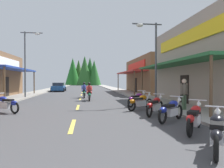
{
  "coord_description": "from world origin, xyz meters",
  "views": [
    {
      "loc": [
        0.5,
        0.41,
        1.7
      ],
      "look_at": [
        3.87,
        26.15,
        1.28
      ],
      "focal_mm": 32.36,
      "sensor_mm": 36.0,
      "label": 1
    }
  ],
  "objects_px": {
    "motorcycle_parked_right_2": "(171,110)",
    "motorcycle_parked_right_1": "(194,117)",
    "motorcycle_parked_right_5": "(137,99)",
    "pedestrian_browsing": "(184,93)",
    "streetlamp_right": "(151,51)",
    "rider_cruising_lead": "(89,93)",
    "motorcycle_parked_right_0": "(217,131)",
    "motorcycle_parked_right_3": "(155,105)",
    "motorcycle_parked_right_4": "(140,102)",
    "motorcycle_parked_left_4": "(6,104)",
    "streetlamp_left": "(28,55)",
    "rider_cruising_trailing": "(84,91)",
    "parked_car_curbside": "(59,87)"
  },
  "relations": [
    {
      "from": "streetlamp_left",
      "to": "streetlamp_right",
      "type": "height_order",
      "value": "streetlamp_left"
    },
    {
      "from": "motorcycle_parked_right_4",
      "to": "rider_cruising_trailing",
      "type": "bearing_deg",
      "value": 77.19
    },
    {
      "from": "motorcycle_parked_right_2",
      "to": "parked_car_curbside",
      "type": "height_order",
      "value": "parked_car_curbside"
    },
    {
      "from": "streetlamp_right",
      "to": "motorcycle_parked_left_4",
      "type": "bearing_deg",
      "value": -165.32
    },
    {
      "from": "motorcycle_parked_right_2",
      "to": "motorcycle_parked_right_1",
      "type": "bearing_deg",
      "value": -129.09
    },
    {
      "from": "motorcycle_parked_right_3",
      "to": "motorcycle_parked_right_4",
      "type": "bearing_deg",
      "value": 49.31
    },
    {
      "from": "rider_cruising_lead",
      "to": "pedestrian_browsing",
      "type": "height_order",
      "value": "pedestrian_browsing"
    },
    {
      "from": "motorcycle_parked_left_4",
      "to": "pedestrian_browsing",
      "type": "distance_m",
      "value": 9.63
    },
    {
      "from": "motorcycle_parked_right_3",
      "to": "rider_cruising_lead",
      "type": "height_order",
      "value": "rider_cruising_lead"
    },
    {
      "from": "motorcycle_parked_right_2",
      "to": "motorcycle_parked_left_4",
      "type": "bearing_deg",
      "value": 116.63
    },
    {
      "from": "motorcycle_parked_right_4",
      "to": "motorcycle_parked_right_5",
      "type": "bearing_deg",
      "value": 48.61
    },
    {
      "from": "motorcycle_parked_left_4",
      "to": "parked_car_curbside",
      "type": "height_order",
      "value": "parked_car_curbside"
    },
    {
      "from": "motorcycle_parked_right_2",
      "to": "streetlamp_right",
      "type": "bearing_deg",
      "value": 39.47
    },
    {
      "from": "motorcycle_parked_right_5",
      "to": "pedestrian_browsing",
      "type": "bearing_deg",
      "value": -94.59
    },
    {
      "from": "streetlamp_right",
      "to": "rider_cruising_trailing",
      "type": "height_order",
      "value": "streetlamp_right"
    },
    {
      "from": "streetlamp_right",
      "to": "rider_cruising_lead",
      "type": "bearing_deg",
      "value": 138.92
    },
    {
      "from": "motorcycle_parked_right_3",
      "to": "pedestrian_browsing",
      "type": "relative_size",
      "value": 0.94
    },
    {
      "from": "motorcycle_parked_right_1",
      "to": "rider_cruising_lead",
      "type": "height_order",
      "value": "rider_cruising_lead"
    },
    {
      "from": "streetlamp_right",
      "to": "motorcycle_parked_right_2",
      "type": "relative_size",
      "value": 3.38
    },
    {
      "from": "motorcycle_parked_right_2",
      "to": "rider_cruising_lead",
      "type": "distance_m",
      "value": 9.88
    },
    {
      "from": "motorcycle_parked_right_1",
      "to": "rider_cruising_lead",
      "type": "distance_m",
      "value": 11.58
    },
    {
      "from": "motorcycle_parked_right_0",
      "to": "motorcycle_parked_right_5",
      "type": "relative_size",
      "value": 1.07
    },
    {
      "from": "motorcycle_parked_right_1",
      "to": "motorcycle_parked_right_4",
      "type": "distance_m",
      "value": 5.11
    },
    {
      "from": "motorcycle_parked_right_0",
      "to": "rider_cruising_trailing",
      "type": "height_order",
      "value": "rider_cruising_trailing"
    },
    {
      "from": "motorcycle_parked_right_3",
      "to": "rider_cruising_trailing",
      "type": "height_order",
      "value": "rider_cruising_trailing"
    },
    {
      "from": "motorcycle_parked_right_0",
      "to": "motorcycle_parked_right_4",
      "type": "height_order",
      "value": "same"
    },
    {
      "from": "motorcycle_parked_right_2",
      "to": "rider_cruising_lead",
      "type": "relative_size",
      "value": 0.79
    },
    {
      "from": "streetlamp_right",
      "to": "pedestrian_browsing",
      "type": "xyz_separation_m",
      "value": [
        0.77,
        -3.24,
        -2.73
      ]
    },
    {
      "from": "streetlamp_right",
      "to": "rider_cruising_lead",
      "type": "xyz_separation_m",
      "value": [
        -4.26,
        3.71,
        -3.13
      ]
    },
    {
      "from": "rider_cruising_trailing",
      "to": "rider_cruising_lead",
      "type": "bearing_deg",
      "value": -172.79
    },
    {
      "from": "streetlamp_right",
      "to": "streetlamp_left",
      "type": "bearing_deg",
      "value": 145.07
    },
    {
      "from": "motorcycle_parked_right_4",
      "to": "motorcycle_parked_right_3",
      "type": "bearing_deg",
      "value": -114.19
    },
    {
      "from": "streetlamp_right",
      "to": "pedestrian_browsing",
      "type": "distance_m",
      "value": 4.3
    },
    {
      "from": "motorcycle_parked_right_4",
      "to": "motorcycle_parked_right_1",
      "type": "bearing_deg",
      "value": -118.14
    },
    {
      "from": "motorcycle_parked_right_5",
      "to": "parked_car_curbside",
      "type": "bearing_deg",
      "value": 69.75
    },
    {
      "from": "motorcycle_parked_right_1",
      "to": "motorcycle_parked_right_2",
      "type": "xyz_separation_m",
      "value": [
        -0.03,
        1.77,
        0.0
      ]
    },
    {
      "from": "motorcycle_parked_right_3",
      "to": "rider_cruising_lead",
      "type": "relative_size",
      "value": 0.79
    },
    {
      "from": "motorcycle_parked_right_2",
      "to": "parked_car_curbside",
      "type": "relative_size",
      "value": 0.39
    },
    {
      "from": "motorcycle_parked_left_4",
      "to": "parked_car_curbside",
      "type": "xyz_separation_m",
      "value": [
        -0.07,
        21.86,
        0.2
      ]
    },
    {
      "from": "streetlamp_left",
      "to": "motorcycle_parked_right_1",
      "type": "height_order",
      "value": "streetlamp_left"
    },
    {
      "from": "streetlamp_right",
      "to": "motorcycle_parked_right_3",
      "type": "relative_size",
      "value": 3.4
    },
    {
      "from": "rider_cruising_lead",
      "to": "motorcycle_parked_right_4",
      "type": "bearing_deg",
      "value": -155.15
    },
    {
      "from": "motorcycle_parked_right_1",
      "to": "rider_cruising_trailing",
      "type": "xyz_separation_m",
      "value": [
        -3.72,
        14.03,
        0.17
      ]
    },
    {
      "from": "parked_car_curbside",
      "to": "motorcycle_parked_right_0",
      "type": "bearing_deg",
      "value": -166.08
    },
    {
      "from": "rider_cruising_trailing",
      "to": "pedestrian_browsing",
      "type": "relative_size",
      "value": 1.19
    },
    {
      "from": "motorcycle_parked_right_2",
      "to": "pedestrian_browsing",
      "type": "height_order",
      "value": "pedestrian_browsing"
    },
    {
      "from": "motorcycle_parked_right_4",
      "to": "streetlamp_right",
      "type": "bearing_deg",
      "value": 25.33
    },
    {
      "from": "streetlamp_left",
      "to": "motorcycle_parked_right_5",
      "type": "xyz_separation_m",
      "value": [
        8.98,
        -7.7,
        -3.72
      ]
    },
    {
      "from": "motorcycle_parked_right_0",
      "to": "motorcycle_parked_left_4",
      "type": "height_order",
      "value": "same"
    },
    {
      "from": "motorcycle_parked_right_1",
      "to": "motorcycle_parked_right_3",
      "type": "relative_size",
      "value": 1.01
    }
  ]
}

